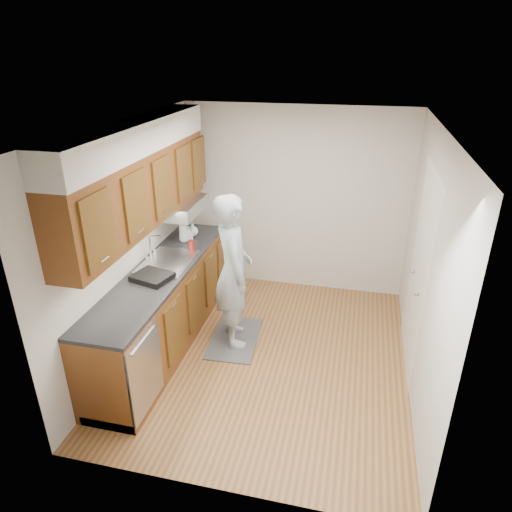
{
  "coord_description": "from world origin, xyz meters",
  "views": [
    {
      "loc": [
        0.82,
        -4.08,
        3.15
      ],
      "look_at": [
        -0.19,
        0.25,
        1.09
      ],
      "focal_mm": 32.0,
      "sensor_mm": 36.0,
      "label": 1
    }
  ],
  "objects_px": {
    "soap_bottle_b": "(188,233)",
    "dish_rack": "(152,277)",
    "soda_can": "(192,246)",
    "soap_bottle_a": "(183,230)",
    "person": "(233,261)",
    "soap_bottle_c": "(193,229)"
  },
  "relations": [
    {
      "from": "soap_bottle_b",
      "to": "soap_bottle_c",
      "type": "distance_m",
      "value": 0.13
    },
    {
      "from": "person",
      "to": "soda_can",
      "type": "relative_size",
      "value": 15.07
    },
    {
      "from": "soap_bottle_a",
      "to": "soap_bottle_b",
      "type": "xyz_separation_m",
      "value": [
        0.04,
        0.05,
        -0.06
      ]
    },
    {
      "from": "soap_bottle_b",
      "to": "dish_rack",
      "type": "height_order",
      "value": "soap_bottle_b"
    },
    {
      "from": "person",
      "to": "dish_rack",
      "type": "bearing_deg",
      "value": 97.11
    },
    {
      "from": "soap_bottle_b",
      "to": "dish_rack",
      "type": "bearing_deg",
      "value": -89.21
    },
    {
      "from": "soap_bottle_b",
      "to": "soap_bottle_a",
      "type": "bearing_deg",
      "value": -128.7
    },
    {
      "from": "soap_bottle_a",
      "to": "soap_bottle_b",
      "type": "distance_m",
      "value": 0.09
    },
    {
      "from": "soap_bottle_b",
      "to": "dish_rack",
      "type": "relative_size",
      "value": 0.47
    },
    {
      "from": "person",
      "to": "soap_bottle_a",
      "type": "distance_m",
      "value": 0.99
    },
    {
      "from": "person",
      "to": "soda_can",
      "type": "bearing_deg",
      "value": 37.06
    },
    {
      "from": "soap_bottle_c",
      "to": "soda_can",
      "type": "xyz_separation_m",
      "value": [
        0.15,
        -0.45,
        -0.02
      ]
    },
    {
      "from": "soap_bottle_c",
      "to": "dish_rack",
      "type": "bearing_deg",
      "value": -89.6
    },
    {
      "from": "person",
      "to": "soda_can",
      "type": "distance_m",
      "value": 0.68
    },
    {
      "from": "dish_rack",
      "to": "soda_can",
      "type": "bearing_deg",
      "value": 94.3
    },
    {
      "from": "soda_can",
      "to": "soap_bottle_a",
      "type": "bearing_deg",
      "value": 127.25
    },
    {
      "from": "person",
      "to": "dish_rack",
      "type": "relative_size",
      "value": 5.34
    },
    {
      "from": "soap_bottle_c",
      "to": "soda_can",
      "type": "relative_size",
      "value": 1.35
    },
    {
      "from": "person",
      "to": "soap_bottle_c",
      "type": "distance_m",
      "value": 1.08
    },
    {
      "from": "soap_bottle_b",
      "to": "soda_can",
      "type": "distance_m",
      "value": 0.36
    },
    {
      "from": "person",
      "to": "dish_rack",
      "type": "height_order",
      "value": "person"
    },
    {
      "from": "soap_bottle_b",
      "to": "soda_can",
      "type": "relative_size",
      "value": 1.32
    }
  ]
}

